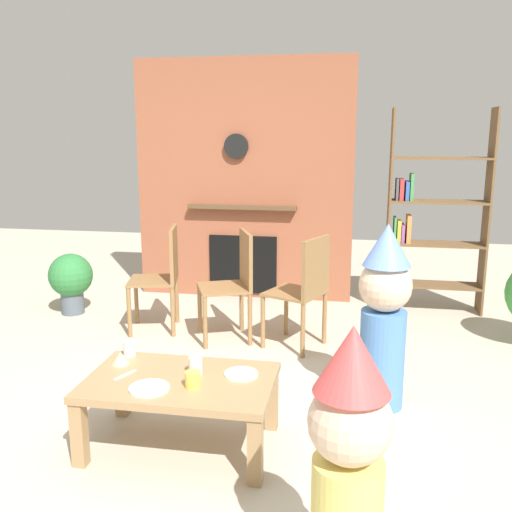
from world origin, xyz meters
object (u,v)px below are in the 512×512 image
(potted_plant_short, at_px, (71,278))
(bookshelf, at_px, (428,219))
(paper_cup_near_left, at_px, (193,380))
(child_with_cone_hat, at_px, (349,463))
(dining_chair_middle, at_px, (235,279))
(child_in_pink, at_px, (384,312))
(paper_cup_center, at_px, (129,349))
(coffee_table, at_px, (180,389))
(paper_cup_near_right, at_px, (195,366))
(paper_plate_front, at_px, (149,388))
(dining_chair_right, at_px, (305,286))
(birthday_cake_slice, at_px, (121,358))
(dining_chair_left, at_px, (163,272))
(paper_plate_rear, at_px, (241,374))

(potted_plant_short, bearing_deg, bookshelf, 12.12)
(paper_cup_near_left, xyz_separation_m, child_with_cone_hat, (0.80, -0.81, 0.12))
(dining_chair_middle, bearing_deg, child_in_pink, 116.74)
(paper_cup_near_left, relative_size, paper_cup_center, 0.94)
(bookshelf, height_order, potted_plant_short, bookshelf)
(coffee_table, xyz_separation_m, paper_cup_near_right, (0.07, 0.07, 0.11))
(paper_plate_front, xyz_separation_m, potted_plant_short, (-1.60, 2.19, -0.06))
(child_with_cone_hat, bearing_deg, paper_plate_front, 8.60)
(bookshelf, distance_m, dining_chair_right, 1.64)
(coffee_table, distance_m, child_with_cone_hat, 1.29)
(birthday_cake_slice, height_order, child_in_pink, child_in_pink)
(potted_plant_short, bearing_deg, paper_cup_near_right, -47.89)
(paper_plate_front, distance_m, birthday_cake_slice, 0.39)
(coffee_table, bearing_deg, dining_chair_middle, 91.96)
(paper_cup_near_right, xyz_separation_m, paper_cup_center, (-0.45, 0.18, -0.00))
(paper_plate_front, relative_size, birthday_cake_slice, 2.08)
(paper_cup_near_left, distance_m, child_in_pink, 1.26)
(paper_plate_front, height_order, birthday_cake_slice, birthday_cake_slice)
(birthday_cake_slice, relative_size, potted_plant_short, 0.17)
(coffee_table, height_order, dining_chair_left, dining_chair_left)
(potted_plant_short, bearing_deg, dining_chair_middle, -13.01)
(paper_plate_rear, bearing_deg, dining_chair_middle, 103.33)
(child_in_pink, bearing_deg, paper_cup_center, -15.72)
(paper_plate_front, distance_m, dining_chair_left, 2.01)
(bookshelf, relative_size, paper_plate_rear, 10.35)
(bookshelf, distance_m, birthday_cake_slice, 3.30)
(paper_plate_front, height_order, potted_plant_short, potted_plant_short)
(child_in_pink, height_order, potted_plant_short, child_in_pink)
(child_in_pink, xyz_separation_m, dining_chair_left, (-1.79, 1.10, -0.10))
(child_with_cone_hat, bearing_deg, paper_cup_center, 3.28)
(coffee_table, xyz_separation_m, child_with_cone_hat, (0.89, -0.90, 0.23))
(bookshelf, height_order, dining_chair_right, bookshelf)
(birthday_cake_slice, relative_size, child_in_pink, 0.09)
(coffee_table, xyz_separation_m, paper_plate_rear, (0.31, 0.10, 0.07))
(dining_chair_right, bearing_deg, birthday_cake_slice, 80.79)
(paper_cup_center, bearing_deg, child_in_pink, 15.94)
(paper_cup_near_right, distance_m, child_with_cone_hat, 1.28)
(dining_chair_left, distance_m, dining_chair_right, 1.25)
(paper_cup_near_left, bearing_deg, bookshelf, 62.57)
(paper_cup_near_right, height_order, child_in_pink, child_in_pink)
(dining_chair_left, xyz_separation_m, dining_chair_middle, (0.65, -0.11, 0.00))
(dining_chair_right, bearing_deg, bookshelf, -107.20)
(birthday_cake_slice, xyz_separation_m, child_with_cone_hat, (1.29, -1.03, 0.13))
(child_in_pink, xyz_separation_m, potted_plant_short, (-2.80, 1.37, -0.27))
(paper_plate_rear, xyz_separation_m, child_in_pink, (0.77, 0.57, 0.21))
(dining_chair_middle, relative_size, dining_chair_right, 1.00)
(coffee_table, xyz_separation_m, paper_plate_front, (-0.12, -0.15, 0.07))
(dining_chair_left, height_order, potted_plant_short, dining_chair_left)
(coffee_table, relative_size, paper_plate_rear, 5.45)
(paper_cup_center, xyz_separation_m, dining_chair_middle, (0.33, 1.41, 0.07))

